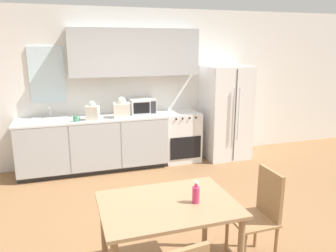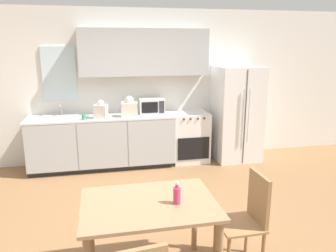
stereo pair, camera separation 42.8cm
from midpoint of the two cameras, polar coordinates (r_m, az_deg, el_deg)
ground_plane at (r=4.08m, az=-5.66°, el=-16.91°), size 12.00×12.00×0.00m
wall_back at (r=5.86m, az=-10.40°, el=7.90°), size 12.00×0.38×2.70m
kitchen_counter at (r=5.72m, az=-14.86°, el=-3.03°), size 2.46×0.65×0.91m
oven_range at (r=6.00m, az=0.08°, el=-1.81°), size 0.65×0.61×0.90m
refrigerator at (r=6.17m, az=8.07°, el=2.36°), size 0.80×0.76×1.71m
kitchen_sink at (r=5.63m, az=-21.94°, el=1.02°), size 0.59×0.46×0.20m
microwave at (r=5.78m, az=-6.65°, el=3.47°), size 0.44×0.37×0.26m
coffee_mug at (r=5.40m, az=-17.91°, el=1.20°), size 0.11×0.08×0.09m
grocery_bag_0 at (r=5.49m, az=-10.31°, el=2.96°), size 0.29×0.26×0.35m
grocery_bag_1 at (r=5.42m, az=-15.24°, el=2.39°), size 0.24×0.22×0.31m
dining_table at (r=2.94m, az=-4.33°, el=-15.15°), size 1.16×0.84×0.76m
dining_chair_side at (r=3.34m, az=12.35°, el=-14.06°), size 0.40×0.40×0.93m
drink_bottle at (r=2.86m, az=0.53°, el=-11.85°), size 0.06×0.06×0.20m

